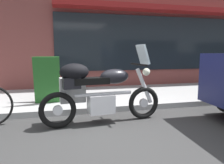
% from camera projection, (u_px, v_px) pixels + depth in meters
% --- Properties ---
extents(ground_plane, '(80.00, 80.00, 0.00)m').
position_uv_depth(ground_plane, '(125.00, 137.00, 3.11)').
color(ground_plane, '#2F2F2F').
extents(touring_motorcycle, '(2.18, 0.62, 1.38)m').
position_uv_depth(touring_motorcycle, '(96.00, 90.00, 3.66)').
color(touring_motorcycle, black).
rests_on(touring_motorcycle, ground_plane).
extents(sandwich_board_sign, '(0.55, 0.43, 1.02)m').
position_uv_depth(sandwich_board_sign, '(47.00, 80.00, 4.69)').
color(sandwich_board_sign, '#1E511E').
rests_on(sandwich_board_sign, sidewalk_curb).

